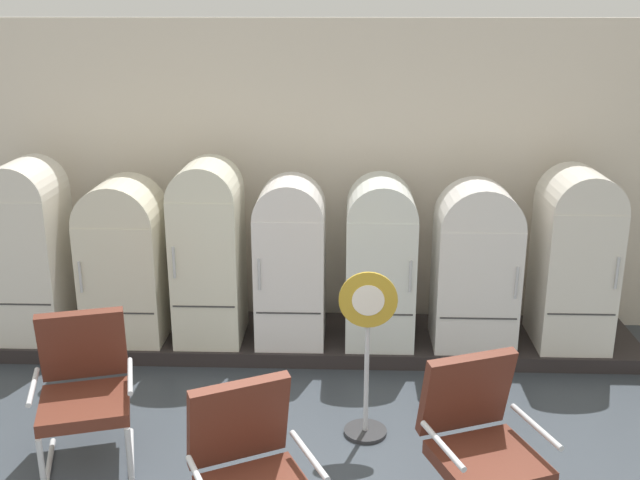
# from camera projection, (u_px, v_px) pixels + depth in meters

# --- Properties ---
(back_wall) EXTENTS (11.76, 0.12, 2.94)m
(back_wall) POSITION_uv_depth(u_px,v_px,m) (305.00, 176.00, 7.15)
(back_wall) COLOR silver
(back_wall) RESTS_ON ground
(display_plinth) EXTENTS (6.14, 0.95, 0.13)m
(display_plinth) POSITION_uv_depth(u_px,v_px,m) (302.00, 339.00, 6.98)
(display_plinth) COLOR #2B2626
(display_plinth) RESTS_ON ground
(refrigerator_0) EXTENTS (0.59, 0.69, 1.63)m
(refrigerator_0) POSITION_uv_depth(u_px,v_px,m) (30.00, 244.00, 6.68)
(refrigerator_0) COLOR silver
(refrigerator_0) RESTS_ON display_plinth
(refrigerator_1) EXTENTS (0.70, 0.68, 1.47)m
(refrigerator_1) POSITION_uv_depth(u_px,v_px,m) (124.00, 256.00, 6.67)
(refrigerator_1) COLOR silver
(refrigerator_1) RESTS_ON display_plinth
(refrigerator_2) EXTENTS (0.58, 0.68, 1.64)m
(refrigerator_2) POSITION_uv_depth(u_px,v_px,m) (208.00, 246.00, 6.62)
(refrigerator_2) COLOR silver
(refrigerator_2) RESTS_ON display_plinth
(refrigerator_3) EXTENTS (0.61, 0.63, 1.50)m
(refrigerator_3) POSITION_uv_depth(u_px,v_px,m) (290.00, 256.00, 6.59)
(refrigerator_3) COLOR white
(refrigerator_3) RESTS_ON display_plinth
(refrigerator_4) EXTENTS (0.60, 0.71, 1.49)m
(refrigerator_4) POSITION_uv_depth(u_px,v_px,m) (380.00, 256.00, 6.60)
(refrigerator_4) COLOR white
(refrigerator_4) RESTS_ON display_plinth
(refrigerator_5) EXTENTS (0.71, 0.61, 1.47)m
(refrigerator_5) POSITION_uv_depth(u_px,v_px,m) (476.00, 261.00, 6.53)
(refrigerator_5) COLOR white
(refrigerator_5) RESTS_ON display_plinth
(refrigerator_6) EXTENTS (0.62, 0.73, 1.59)m
(refrigerator_6) POSITION_uv_depth(u_px,v_px,m) (575.00, 253.00, 6.53)
(refrigerator_6) COLOR silver
(refrigerator_6) RESTS_ON display_plinth
(armchair_left) EXTENTS (0.78, 0.84, 1.04)m
(armchair_left) POSITION_uv_depth(u_px,v_px,m) (84.00, 383.00, 5.16)
(armchair_left) COLOR silver
(armchair_left) RESTS_ON ground
(armchair_right) EXTENTS (0.82, 0.86, 1.04)m
(armchair_right) POSITION_uv_depth(u_px,v_px,m) (480.00, 437.00, 4.52)
(armchair_right) COLOR silver
(armchair_right) RESTS_ON ground
(armchair_center) EXTENTS (0.85, 0.89, 1.04)m
(armchair_center) POSITION_uv_depth(u_px,v_px,m) (250.00, 469.00, 4.21)
(armchair_center) COLOR silver
(armchair_center) RESTS_ON ground
(sign_stand) EXTENTS (0.41, 0.32, 1.29)m
(sign_stand) POSITION_uv_depth(u_px,v_px,m) (367.00, 363.00, 5.37)
(sign_stand) COLOR #2D2D30
(sign_stand) RESTS_ON ground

